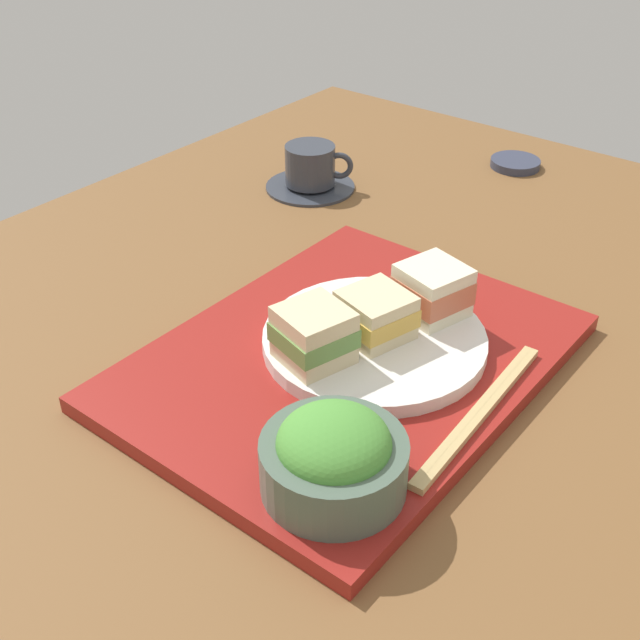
{
  "coord_description": "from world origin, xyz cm",
  "views": [
    {
      "loc": [
        -50.83,
        -43.03,
        48.85
      ],
      "look_at": [
        0.27,
        -2.4,
        5.0
      ],
      "focal_mm": 45.47,
      "sensor_mm": 36.0,
      "label": 1
    }
  ],
  "objects_px": {
    "sandwich_near": "(314,335)",
    "small_sauce_dish": "(515,163)",
    "chopsticks_pair": "(479,413)",
    "sandwich_far": "(432,290)",
    "salad_bowl": "(334,457)",
    "sandwich_middle": "(376,315)",
    "sandwich_plate": "(374,340)",
    "coffee_cup": "(311,170)"
  },
  "relations": [
    {
      "from": "small_sauce_dish",
      "to": "sandwich_plate",
      "type": "bearing_deg",
      "value": -167.72
    },
    {
      "from": "sandwich_near",
      "to": "chopsticks_pair",
      "type": "distance_m",
      "value": 0.17
    },
    {
      "from": "sandwich_plate",
      "to": "coffee_cup",
      "type": "relative_size",
      "value": 1.75
    },
    {
      "from": "sandwich_near",
      "to": "small_sauce_dish",
      "type": "bearing_deg",
      "value": 8.88
    },
    {
      "from": "sandwich_far",
      "to": "coffee_cup",
      "type": "xyz_separation_m",
      "value": [
        0.21,
        0.33,
        -0.03
      ]
    },
    {
      "from": "sandwich_near",
      "to": "sandwich_far",
      "type": "relative_size",
      "value": 1.02
    },
    {
      "from": "sandwich_middle",
      "to": "chopsticks_pair",
      "type": "relative_size",
      "value": 0.34
    },
    {
      "from": "chopsticks_pair",
      "to": "sandwich_middle",
      "type": "bearing_deg",
      "value": 78.04
    },
    {
      "from": "sandwich_plate",
      "to": "sandwich_middle",
      "type": "distance_m",
      "value": 0.03
    },
    {
      "from": "sandwich_plate",
      "to": "chopsticks_pair",
      "type": "height_order",
      "value": "sandwich_plate"
    },
    {
      "from": "sandwich_far",
      "to": "sandwich_middle",
      "type": "bearing_deg",
      "value": 162.21
    },
    {
      "from": "sandwich_middle",
      "to": "sandwich_far",
      "type": "relative_size",
      "value": 1.01
    },
    {
      "from": "sandwich_far",
      "to": "small_sauce_dish",
      "type": "height_order",
      "value": "sandwich_far"
    },
    {
      "from": "small_sauce_dish",
      "to": "chopsticks_pair",
      "type": "bearing_deg",
      "value": -155.94
    },
    {
      "from": "sandwich_far",
      "to": "coffee_cup",
      "type": "bearing_deg",
      "value": 57.28
    },
    {
      "from": "sandwich_far",
      "to": "chopsticks_pair",
      "type": "distance_m",
      "value": 0.15
    },
    {
      "from": "chopsticks_pair",
      "to": "sandwich_near",
      "type": "bearing_deg",
      "value": 104.33
    },
    {
      "from": "sandwich_middle",
      "to": "chopsticks_pair",
      "type": "bearing_deg",
      "value": -101.96
    },
    {
      "from": "chopsticks_pair",
      "to": "coffee_cup",
      "type": "distance_m",
      "value": 0.54
    },
    {
      "from": "sandwich_far",
      "to": "coffee_cup",
      "type": "height_order",
      "value": "sandwich_far"
    },
    {
      "from": "sandwich_plate",
      "to": "sandwich_near",
      "type": "bearing_deg",
      "value": 162.21
    },
    {
      "from": "sandwich_near",
      "to": "salad_bowl",
      "type": "distance_m",
      "value": 0.15
    },
    {
      "from": "sandwich_middle",
      "to": "small_sauce_dish",
      "type": "bearing_deg",
      "value": 12.28
    },
    {
      "from": "coffee_cup",
      "to": "small_sauce_dish",
      "type": "bearing_deg",
      "value": -37.62
    },
    {
      "from": "chopsticks_pair",
      "to": "small_sauce_dish",
      "type": "bearing_deg",
      "value": 24.06
    },
    {
      "from": "sandwich_near",
      "to": "sandwich_middle",
      "type": "distance_m",
      "value": 0.07
    },
    {
      "from": "sandwich_far",
      "to": "chopsticks_pair",
      "type": "bearing_deg",
      "value": -130.74
    },
    {
      "from": "sandwich_middle",
      "to": "salad_bowl",
      "type": "relative_size",
      "value": 0.66
    },
    {
      "from": "chopsticks_pair",
      "to": "salad_bowl",
      "type": "bearing_deg",
      "value": 161.69
    },
    {
      "from": "sandwich_far",
      "to": "salad_bowl",
      "type": "distance_m",
      "value": 0.25
    },
    {
      "from": "sandwich_near",
      "to": "chopsticks_pair",
      "type": "bearing_deg",
      "value": -75.67
    },
    {
      "from": "sandwich_near",
      "to": "sandwich_far",
      "type": "distance_m",
      "value": 0.14
    },
    {
      "from": "chopsticks_pair",
      "to": "coffee_cup",
      "type": "bearing_deg",
      "value": 55.08
    },
    {
      "from": "sandwich_middle",
      "to": "coffee_cup",
      "type": "distance_m",
      "value": 0.42
    },
    {
      "from": "sandwich_plate",
      "to": "coffee_cup",
      "type": "distance_m",
      "value": 0.42
    },
    {
      "from": "sandwich_plate",
      "to": "salad_bowl",
      "type": "height_order",
      "value": "salad_bowl"
    },
    {
      "from": "small_sauce_dish",
      "to": "sandwich_far",
      "type": "bearing_deg",
      "value": -163.45
    },
    {
      "from": "sandwich_far",
      "to": "salad_bowl",
      "type": "relative_size",
      "value": 0.65
    },
    {
      "from": "salad_bowl",
      "to": "small_sauce_dish",
      "type": "xyz_separation_m",
      "value": [
        0.71,
        0.2,
        -0.04
      ]
    },
    {
      "from": "sandwich_middle",
      "to": "sandwich_plate",
      "type": "bearing_deg",
      "value": 0.0
    },
    {
      "from": "sandwich_middle",
      "to": "coffee_cup",
      "type": "bearing_deg",
      "value": 47.71
    },
    {
      "from": "sandwich_plate",
      "to": "salad_bowl",
      "type": "bearing_deg",
      "value": -154.24
    }
  ]
}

